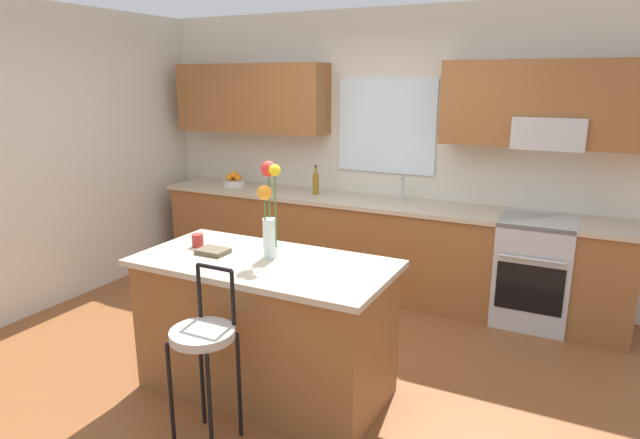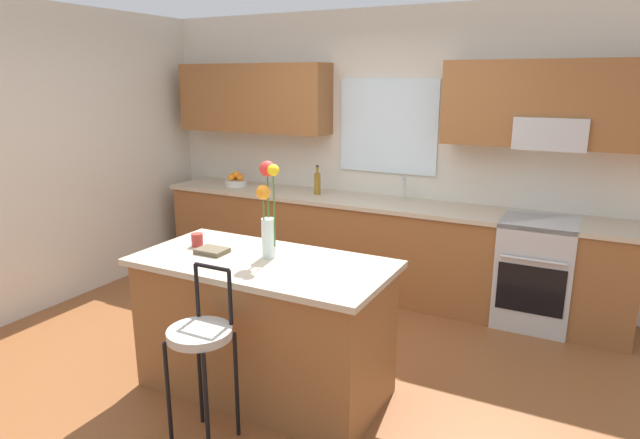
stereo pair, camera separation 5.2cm
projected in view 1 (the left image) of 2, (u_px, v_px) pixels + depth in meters
name	position (u px, v px, depth m)	size (l,w,h in m)	color
ground_plane	(285.00, 369.00, 3.94)	(14.00, 14.00, 0.00)	brown
wall_left	(59.00, 157.00, 4.97)	(0.12, 4.60, 2.70)	beige
back_wall_assembly	(389.00, 136.00, 5.27)	(5.60, 0.50, 2.70)	beige
counter_run	(373.00, 246.00, 5.29)	(4.56, 0.64, 0.92)	brown
sink_faucet	(402.00, 186.00, 5.17)	(0.02, 0.13, 0.23)	#B7BABC
oven_range	(534.00, 271.00, 4.63)	(0.60, 0.64, 0.92)	#B7BABC
kitchen_island	(265.00, 326.00, 3.59)	(1.67, 0.83, 0.92)	brown
bar_stool_near	(204.00, 342.00, 3.00)	(0.36, 0.36, 1.04)	black
flower_vase	(269.00, 207.00, 3.45)	(0.15, 0.16, 0.63)	silver
mug_ceramic	(198.00, 240.00, 3.75)	(0.08, 0.08, 0.09)	#A52D28
cookbook	(213.00, 251.00, 3.60)	(0.20, 0.15, 0.03)	brown
fruit_bowl_oranges	(234.00, 181.00, 5.87)	(0.24, 0.24, 0.16)	silver
bottle_olive_oil	(316.00, 183.00, 5.42)	(0.06, 0.06, 0.29)	olive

